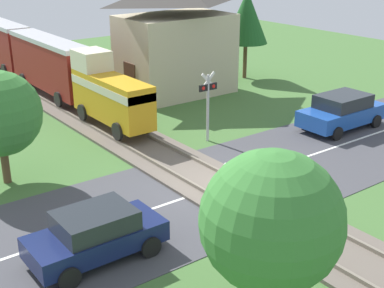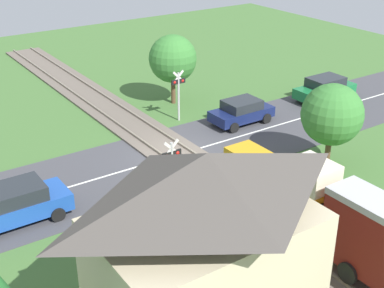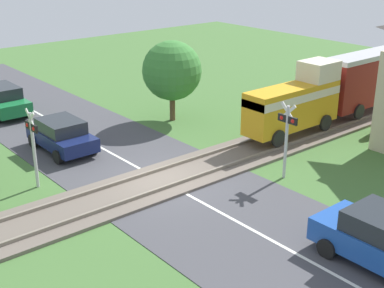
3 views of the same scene
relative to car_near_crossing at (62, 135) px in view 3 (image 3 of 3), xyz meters
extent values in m
plane|color=#426B33|center=(5.38, 1.44, -0.75)|extent=(60.00, 60.00, 0.00)
cube|color=#424247|center=(5.38, 1.44, -0.74)|extent=(48.00, 6.40, 0.02)
cube|color=silver|center=(5.38, 1.44, -0.72)|extent=(48.00, 0.12, 0.00)
cube|color=#665B51|center=(5.38, 1.44, -0.69)|extent=(2.80, 48.00, 0.12)
cube|color=slate|center=(4.66, 1.44, -0.57)|extent=(0.10, 48.00, 0.12)
cube|color=slate|center=(6.10, 1.44, -0.57)|extent=(0.10, 48.00, 0.12)
cube|color=gold|center=(5.38, 8.75, 0.82)|extent=(1.35, 5.13, 1.90)
cube|color=beige|center=(5.38, 8.75, 1.35)|extent=(1.37, 5.13, 0.36)
cube|color=beige|center=(5.38, 10.49, 2.22)|extent=(1.35, 1.64, 0.90)
cylinder|color=black|center=(4.66, 7.11, -0.13)|extent=(0.14, 0.76, 0.76)
cylinder|color=black|center=(6.10, 7.11, -0.13)|extent=(0.14, 0.76, 0.76)
cylinder|color=black|center=(4.66, 10.39, -0.13)|extent=(0.14, 0.76, 0.76)
cylinder|color=black|center=(6.10, 10.39, -0.13)|extent=(0.14, 0.76, 0.76)
cube|color=maroon|center=(5.38, 15.52, 1.07)|extent=(1.35, 7.61, 2.40)
cube|color=#BCBCC1|center=(5.38, 15.52, 2.39)|extent=(1.41, 7.61, 0.24)
cylinder|color=black|center=(4.66, 13.08, -0.13)|extent=(0.14, 0.76, 0.76)
cylinder|color=black|center=(6.10, 13.08, -0.13)|extent=(0.14, 0.76, 0.76)
cube|color=#141E4C|center=(0.00, 0.00, -0.15)|extent=(3.67, 1.66, 0.58)
cube|color=#23282D|center=(0.00, 0.00, 0.40)|extent=(2.02, 1.53, 0.53)
cylinder|color=black|center=(1.19, 0.83, -0.45)|extent=(0.60, 0.18, 0.60)
cylinder|color=black|center=(1.19, -0.83, -0.45)|extent=(0.60, 0.18, 0.60)
cylinder|color=black|center=(-1.19, 0.83, -0.45)|extent=(0.60, 0.18, 0.60)
cylinder|color=black|center=(-1.19, -0.83, -0.45)|extent=(0.60, 0.18, 0.60)
cylinder|color=black|center=(12.54, 1.97, -0.45)|extent=(0.60, 0.18, 0.60)
cylinder|color=black|center=(12.54, 3.79, -0.45)|extent=(0.60, 0.18, 0.60)
cube|color=#197038|center=(-6.82, 0.00, -0.12)|extent=(4.10, 1.68, 0.64)
cube|color=#23282D|center=(-6.82, 0.00, 0.49)|extent=(2.25, 1.54, 0.58)
cylinder|color=black|center=(-5.48, 0.84, -0.45)|extent=(0.60, 0.18, 0.60)
cylinder|color=black|center=(-8.15, 0.84, -0.45)|extent=(0.60, 0.18, 0.60)
cylinder|color=#B7B7B7|center=(2.72, -2.41, 0.70)|extent=(0.12, 0.12, 2.90)
cube|color=black|center=(2.72, -2.41, 1.63)|extent=(0.90, 0.08, 0.28)
sphere|color=red|center=(2.45, -2.41, 1.63)|extent=(0.18, 0.18, 0.18)
sphere|color=red|center=(2.99, -2.41, 1.63)|extent=(0.18, 0.18, 0.18)
cube|color=silver|center=(2.72, -2.41, 1.90)|extent=(0.72, 0.04, 0.72)
cube|color=silver|center=(2.72, -2.41, 1.90)|extent=(0.72, 0.04, 0.72)
cylinder|color=#B7B7B7|center=(8.04, 5.29, 0.70)|extent=(0.12, 0.12, 2.90)
cube|color=black|center=(8.04, 5.29, 1.63)|extent=(0.90, 0.08, 0.28)
sphere|color=red|center=(8.31, 5.29, 1.63)|extent=(0.18, 0.18, 0.18)
sphere|color=red|center=(7.77, 5.29, 1.63)|extent=(0.18, 0.18, 0.18)
cube|color=silver|center=(8.04, 5.29, 1.90)|extent=(0.72, 0.04, 0.72)
cube|color=silver|center=(8.04, 5.29, 1.90)|extent=(0.72, 0.04, 0.72)
cylinder|color=gold|center=(7.50, 12.67, -0.01)|extent=(0.43, 0.43, 1.47)
sphere|color=beige|center=(7.50, 12.67, 0.86)|extent=(0.27, 0.27, 0.27)
cylinder|color=brown|center=(-0.30, 6.29, -0.09)|extent=(0.28, 0.28, 1.31)
sphere|color=#387A33|center=(-0.30, 6.29, 1.82)|extent=(2.97, 2.97, 2.97)
camera|label=1|loc=(-5.45, -11.54, 7.39)|focal=50.00mm
camera|label=2|loc=(18.36, 21.93, 11.26)|focal=50.00mm
camera|label=3|loc=(20.28, -9.53, 7.92)|focal=50.00mm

